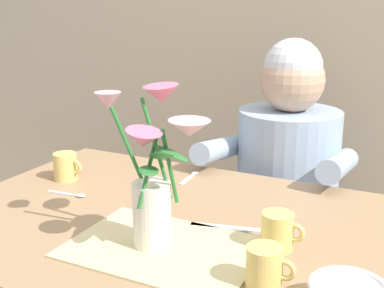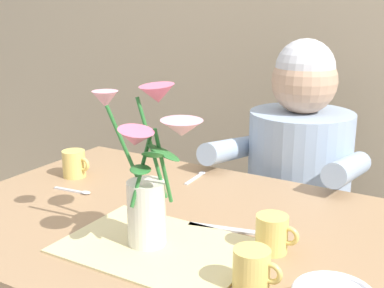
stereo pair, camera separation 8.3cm
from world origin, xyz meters
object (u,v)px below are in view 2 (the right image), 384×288
object	(u,v)px
tea_cup	(74,164)
coffee_cup	(272,234)
flower_vase	(149,172)
dinner_knife	(229,229)
seated_person	(296,209)
ceramic_mug	(252,270)

from	to	relation	value
tea_cup	coffee_cup	xyz separation A→B (m)	(0.68, -0.14, 0.00)
flower_vase	coffee_cup	size ratio (longest dim) A/B	3.69
tea_cup	dinner_knife	bearing A→B (deg)	-9.87
seated_person	coffee_cup	world-z (taller)	seated_person
dinner_knife	ceramic_mug	xyz separation A→B (m)	(0.15, -0.20, 0.04)
coffee_cup	dinner_knife	bearing A→B (deg)	160.53
flower_vase	dinner_knife	size ratio (longest dim) A/B	1.81
tea_cup	coffee_cup	world-z (taller)	same
seated_person	tea_cup	size ratio (longest dim) A/B	12.20
ceramic_mug	coffee_cup	bearing A→B (deg)	98.68
dinner_knife	tea_cup	bearing A→B (deg)	156.97
ceramic_mug	flower_vase	bearing A→B (deg)	169.74
seated_person	tea_cup	distance (m)	0.76
tea_cup	seated_person	bearing A→B (deg)	43.98
flower_vase	tea_cup	world-z (taller)	flower_vase
seated_person	flower_vase	world-z (taller)	seated_person
seated_person	flower_vase	size ratio (longest dim) A/B	3.31
dinner_knife	coffee_cup	xyz separation A→B (m)	(0.12, -0.04, 0.04)
seated_person	dinner_knife	bearing A→B (deg)	-85.44
ceramic_mug	coffee_cup	world-z (taller)	same
seated_person	ceramic_mug	xyz separation A→B (m)	(0.19, -0.80, 0.22)
tea_cup	flower_vase	bearing A→B (deg)	-29.06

